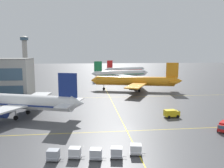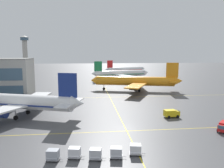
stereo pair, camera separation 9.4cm
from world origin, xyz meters
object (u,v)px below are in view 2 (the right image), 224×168
(airliner_third_row, at_px, (121,73))
(airliner_front_gate, at_px, (16,102))
(baggage_cart_row_leftmost, at_px, (53,155))
(baggage_cart_row_second, at_px, (74,153))
(service_truck_red_van, at_px, (224,126))
(service_truck_catering, at_px, (172,113))
(airliner_far_left_stand, at_px, (126,69))
(baggage_cart_row_fourth, at_px, (116,153))
(airliner_second_row, at_px, (136,81))
(baggage_cart_row_fifth, at_px, (136,149))
(control_tower, at_px, (25,49))
(baggage_cart_row_middle, at_px, (95,154))

(airliner_third_row, bearing_deg, airliner_front_gate, -117.49)
(baggage_cart_row_leftmost, bearing_deg, baggage_cart_row_second, 6.93)
(service_truck_red_van, relative_size, service_truck_catering, 1.00)
(airliner_third_row, bearing_deg, service_truck_catering, -88.81)
(airliner_front_gate, height_order, baggage_cart_row_second, airliner_front_gate)
(airliner_far_left_stand, xyz_separation_m, baggage_cart_row_fourth, (-25.70, -140.41, -2.81))
(service_truck_red_van, height_order, baggage_cart_row_leftmost, service_truck_red_van)
(baggage_cart_row_fourth, bearing_deg, airliner_second_row, 74.83)
(service_truck_catering, relative_size, baggage_cart_row_second, 1.50)
(service_truck_catering, relative_size, baggage_cart_row_fifth, 1.50)
(baggage_cart_row_leftmost, relative_size, baggage_cart_row_fifth, 1.00)
(service_truck_red_van, xyz_separation_m, control_tower, (-97.01, 208.34, 19.30))
(airliner_front_gate, bearing_deg, airliner_second_row, 41.71)
(airliner_front_gate, xyz_separation_m, baggage_cart_row_fourth, (23.99, -27.15, -3.22))
(airliner_third_row, xyz_separation_m, baggage_cart_row_fifth, (-12.82, -103.69, -3.09))
(service_truck_red_van, bearing_deg, airliner_third_row, 95.61)
(airliner_front_gate, distance_m, control_tower, 197.54)
(airliner_far_left_stand, height_order, baggage_cart_row_fifth, airliner_far_left_stand)
(airliner_front_gate, xyz_separation_m, service_truck_red_van, (49.58, -17.27, -3.05))
(service_truck_red_van, bearing_deg, control_tower, 114.97)
(airliner_far_left_stand, relative_size, baggage_cart_row_second, 12.28)
(service_truck_catering, bearing_deg, airliner_front_gate, 172.64)
(baggage_cart_row_second, height_order, baggage_cart_row_middle, same)
(baggage_cart_row_middle, bearing_deg, airliner_front_gate, 126.97)
(control_tower, bearing_deg, baggage_cart_row_leftmost, -74.36)
(service_truck_red_van, distance_m, baggage_cart_row_second, 33.79)
(airliner_third_row, height_order, baggage_cart_row_second, airliner_third_row)
(service_truck_red_van, xyz_separation_m, baggage_cart_row_middle, (-29.06, -9.99, -0.17))
(airliner_second_row, xyz_separation_m, airliner_far_left_stand, (8.35, 76.42, -0.61))
(airliner_second_row, xyz_separation_m, baggage_cart_row_fifth, (-13.89, -63.15, -3.42))
(baggage_cart_row_second, bearing_deg, service_truck_red_van, 15.71)
(baggage_cart_row_second, relative_size, baggage_cart_row_middle, 1.00)
(baggage_cart_row_middle, bearing_deg, baggage_cart_row_fifth, 7.86)
(airliner_second_row, xyz_separation_m, airliner_third_row, (-1.07, 40.54, -0.33))
(control_tower, bearing_deg, airliner_front_gate, -76.06)
(service_truck_red_van, distance_m, baggage_cart_row_middle, 30.73)
(airliner_third_row, xyz_separation_m, baggage_cart_row_second, (-23.22, -103.80, -3.09))
(airliner_far_left_stand, xyz_separation_m, baggage_cart_row_middle, (-29.17, -140.52, -2.81))
(baggage_cart_row_middle, bearing_deg, control_tower, 107.29)
(baggage_cart_row_fourth, bearing_deg, service_truck_red_van, 21.11)
(baggage_cart_row_second, xyz_separation_m, baggage_cart_row_fourth, (6.94, -0.73, 0.00))
(service_truck_red_van, bearing_deg, baggage_cart_row_leftmost, -165.11)
(service_truck_catering, bearing_deg, airliner_second_row, 90.88)
(airliner_third_row, distance_m, service_truck_red_van, 95.15)
(baggage_cart_row_second, height_order, baggage_cart_row_fourth, same)
(airliner_front_gate, xyz_separation_m, airliner_second_row, (41.34, 36.85, 0.20))
(airliner_front_gate, bearing_deg, baggage_cart_row_leftmost, -63.15)
(service_truck_catering, xyz_separation_m, baggage_cart_row_middle, (-21.47, -21.83, -0.17))
(service_truck_catering, xyz_separation_m, baggage_cart_row_fourth, (-18.00, -21.72, -0.17))
(airliner_second_row, height_order, baggage_cart_row_second, airliner_second_row)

